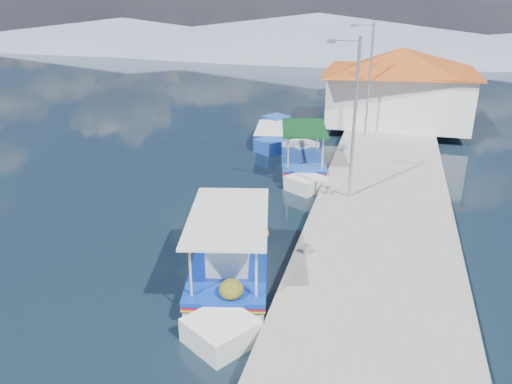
# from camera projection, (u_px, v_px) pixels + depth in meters

# --- Properties ---
(ground) EXTENTS (160.00, 160.00, 0.00)m
(ground) POSITION_uv_depth(u_px,v_px,m) (221.00, 216.00, 19.06)
(ground) COLOR black
(ground) RESTS_ON ground
(quay) EXTENTS (5.00, 44.00, 0.50)m
(quay) POSITION_uv_depth(u_px,v_px,m) (386.00, 172.00, 22.90)
(quay) COLOR gray
(quay) RESTS_ON ground
(bollards) EXTENTS (0.20, 17.20, 0.30)m
(bollards) POSITION_uv_depth(u_px,v_px,m) (338.00, 165.00, 22.59)
(bollards) COLOR #A5A8AD
(bollards) RESTS_ON quay
(main_caique) EXTENTS (3.26, 7.19, 2.43)m
(main_caique) POSITION_uv_depth(u_px,v_px,m) (231.00, 268.00, 14.52)
(main_caique) COLOR white
(main_caique) RESTS_ON ground
(caique_green_canopy) EXTENTS (2.88, 6.31, 2.42)m
(caique_green_canopy) POSITION_uv_depth(u_px,v_px,m) (304.00, 165.00, 23.52)
(caique_green_canopy) COLOR white
(caique_green_canopy) RESTS_ON ground
(caique_blue_hull) EXTENTS (2.55, 6.32, 1.14)m
(caique_blue_hull) POSITION_uv_depth(u_px,v_px,m) (274.00, 135.00, 28.62)
(caique_blue_hull) COLOR #1D49AE
(caique_blue_hull) RESTS_ON ground
(harbor_building) EXTENTS (10.49, 10.49, 4.40)m
(harbor_building) POSITION_uv_depth(u_px,v_px,m) (400.00, 84.00, 29.94)
(harbor_building) COLOR silver
(harbor_building) RESTS_ON quay
(lamp_post_near) EXTENTS (1.21, 0.14, 6.00)m
(lamp_post_near) POSITION_uv_depth(u_px,v_px,m) (353.00, 111.00, 18.31)
(lamp_post_near) COLOR #A5A8AD
(lamp_post_near) RESTS_ON quay
(lamp_post_far) EXTENTS (1.21, 0.14, 6.00)m
(lamp_post_far) POSITION_uv_depth(u_px,v_px,m) (368.00, 75.00, 26.37)
(lamp_post_far) COLOR #A5A8AD
(lamp_post_far) RESTS_ON quay
(mountain_ridge) EXTENTS (171.40, 96.00, 5.50)m
(mountain_ridge) POSITION_uv_depth(u_px,v_px,m) (404.00, 39.00, 66.83)
(mountain_ridge) COLOR gray
(mountain_ridge) RESTS_ON ground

